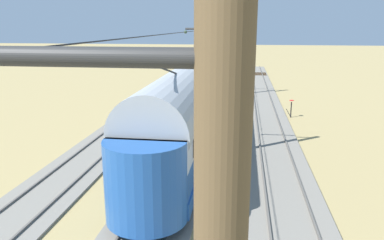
{
  "coord_description": "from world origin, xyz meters",
  "views": [
    {
      "loc": [
        -2.83,
        18.92,
        6.27
      ],
      "look_at": [
        -0.51,
        2.22,
        1.98
      ],
      "focal_mm": 34.83,
      "sensor_mm": 36.0,
      "label": 1
    }
  ],
  "objects_px": {
    "vintage_streetcar": "(185,109)",
    "track_end_bumper": "(159,94)",
    "catenary_pole_foreground": "(242,58)",
    "catenary_pole_mid_near": "(239,86)",
    "switch_stand": "(291,108)"
  },
  "relations": [
    {
      "from": "vintage_streetcar",
      "to": "track_end_bumper",
      "type": "relative_size",
      "value": 9.71
    },
    {
      "from": "catenary_pole_mid_near",
      "to": "switch_stand",
      "type": "distance_m",
      "value": 9.2
    },
    {
      "from": "vintage_streetcar",
      "to": "switch_stand",
      "type": "bearing_deg",
      "value": -126.32
    },
    {
      "from": "vintage_streetcar",
      "to": "catenary_pole_mid_near",
      "type": "height_order",
      "value": "catenary_pole_mid_near"
    },
    {
      "from": "catenary_pole_mid_near",
      "to": "switch_stand",
      "type": "bearing_deg",
      "value": -113.77
    },
    {
      "from": "switch_stand",
      "to": "track_end_bumper",
      "type": "distance_m",
      "value": 12.04
    },
    {
      "from": "catenary_pole_mid_near",
      "to": "switch_stand",
      "type": "relative_size",
      "value": 5.28
    },
    {
      "from": "vintage_streetcar",
      "to": "track_end_bumper",
      "type": "xyz_separation_m",
      "value": [
        4.51,
        -13.93,
        -1.86
      ]
    },
    {
      "from": "catenary_pole_foreground",
      "to": "switch_stand",
      "type": "height_order",
      "value": "catenary_pole_foreground"
    },
    {
      "from": "catenary_pole_foreground",
      "to": "track_end_bumper",
      "type": "bearing_deg",
      "value": 21.56
    },
    {
      "from": "catenary_pole_foreground",
      "to": "vintage_streetcar",
      "type": "bearing_deg",
      "value": 81.02
    },
    {
      "from": "catenary_pole_mid_near",
      "to": "catenary_pole_foreground",
      "type": "bearing_deg",
      "value": -90.0
    },
    {
      "from": "track_end_bumper",
      "to": "catenary_pole_foreground",
      "type": "bearing_deg",
      "value": -158.44
    },
    {
      "from": "vintage_streetcar",
      "to": "catenary_pole_foreground",
      "type": "height_order",
      "value": "catenary_pole_foreground"
    },
    {
      "from": "vintage_streetcar",
      "to": "catenary_pole_mid_near",
      "type": "relative_size",
      "value": 2.68
    }
  ]
}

